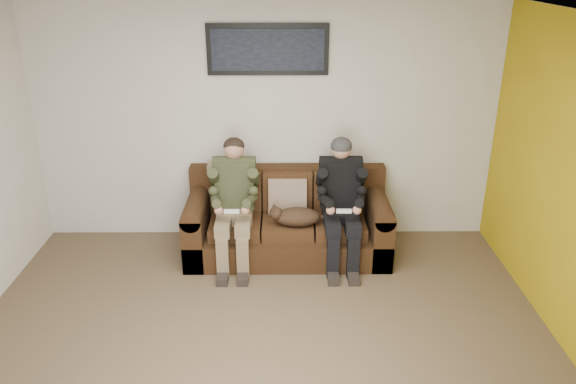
{
  "coord_description": "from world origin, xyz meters",
  "views": [
    {
      "loc": [
        0.2,
        -3.62,
        2.99
      ],
      "look_at": [
        0.23,
        1.2,
        0.95
      ],
      "focal_mm": 35.0,
      "sensor_mm": 36.0,
      "label": 1
    }
  ],
  "objects_px": {
    "cat": "(296,216)",
    "person_right": "(341,195)",
    "sofa": "(288,222)",
    "person_left": "(234,196)",
    "framed_poster": "(268,50)"
  },
  "relations": [
    {
      "from": "cat",
      "to": "person_right",
      "type": "bearing_deg",
      "value": 10.75
    },
    {
      "from": "sofa",
      "to": "person_left",
      "type": "distance_m",
      "value": 0.69
    },
    {
      "from": "person_left",
      "to": "framed_poster",
      "type": "distance_m",
      "value": 1.53
    },
    {
      "from": "sofa",
      "to": "person_left",
      "type": "xyz_separation_m",
      "value": [
        -0.55,
        -0.18,
        0.39
      ]
    },
    {
      "from": "sofa",
      "to": "cat",
      "type": "xyz_separation_m",
      "value": [
        0.08,
        -0.27,
        0.2
      ]
    },
    {
      "from": "person_left",
      "to": "cat",
      "type": "relative_size",
      "value": 1.95
    },
    {
      "from": "person_left",
      "to": "cat",
      "type": "bearing_deg",
      "value": -8.0
    },
    {
      "from": "person_left",
      "to": "person_right",
      "type": "height_order",
      "value": "person_right"
    },
    {
      "from": "person_right",
      "to": "framed_poster",
      "type": "bearing_deg",
      "value": 142.8
    },
    {
      "from": "cat",
      "to": "framed_poster",
      "type": "height_order",
      "value": "framed_poster"
    },
    {
      "from": "framed_poster",
      "to": "sofa",
      "type": "bearing_deg",
      "value": -62.85
    },
    {
      "from": "sofa",
      "to": "cat",
      "type": "relative_size",
      "value": 3.23
    },
    {
      "from": "person_left",
      "to": "person_right",
      "type": "distance_m",
      "value": 1.1
    },
    {
      "from": "person_left",
      "to": "cat",
      "type": "distance_m",
      "value": 0.66
    },
    {
      "from": "person_right",
      "to": "cat",
      "type": "relative_size",
      "value": 1.96
    }
  ]
}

